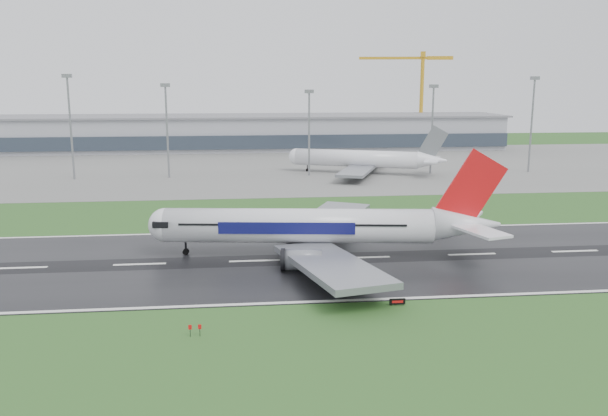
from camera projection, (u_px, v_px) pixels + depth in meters
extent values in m
plane|color=#244F1D|center=(255.00, 261.00, 110.31)|extent=(520.00, 520.00, 0.00)
cube|color=black|center=(255.00, 261.00, 110.30)|extent=(400.00, 45.00, 0.10)
cube|color=slate|center=(245.00, 166.00, 232.05)|extent=(400.00, 130.00, 0.08)
cube|color=gray|center=(243.00, 133.00, 288.99)|extent=(240.00, 36.00, 15.00)
cylinder|color=gray|center=(71.00, 129.00, 198.67)|extent=(0.64, 0.64, 32.36)
cylinder|color=gray|center=(167.00, 133.00, 202.12)|extent=(0.64, 0.64, 29.46)
cylinder|color=gray|center=(309.00, 135.00, 207.17)|extent=(0.64, 0.64, 27.39)
cylinder|color=gray|center=(432.00, 131.00, 211.39)|extent=(0.64, 0.64, 29.03)
cylinder|color=gray|center=(531.00, 127.00, 214.79)|extent=(0.64, 0.64, 31.72)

